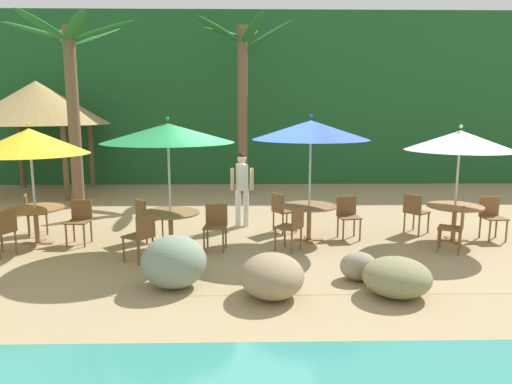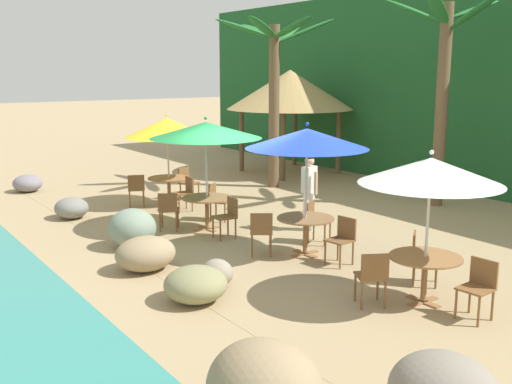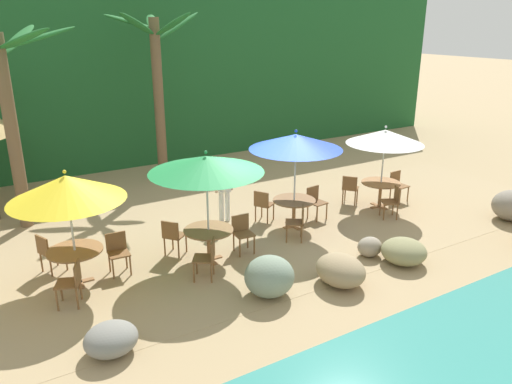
# 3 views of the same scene
# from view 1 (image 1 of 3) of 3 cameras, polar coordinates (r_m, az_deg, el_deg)

# --- Properties ---
(ground_plane) EXTENTS (120.00, 120.00, 0.00)m
(ground_plane) POSITION_cam_1_polar(r_m,az_deg,el_deg) (9.51, -0.75, -6.37)
(ground_plane) COLOR tan
(terrace_deck) EXTENTS (18.00, 5.20, 0.01)m
(terrace_deck) POSITION_cam_1_polar(r_m,az_deg,el_deg) (9.51, -0.75, -6.35)
(terrace_deck) COLOR tan
(terrace_deck) RESTS_ON ground
(foliage_backdrop) EXTENTS (28.00, 2.40, 6.00)m
(foliage_backdrop) POSITION_cam_1_polar(r_m,az_deg,el_deg) (18.13, -0.99, 10.96)
(foliage_backdrop) COLOR #1E5628
(foliage_backdrop) RESTS_ON ground
(rock_seawall) EXTENTS (17.20, 2.64, 0.98)m
(rock_seawall) POSITION_cam_1_polar(r_m,az_deg,el_deg) (7.57, 26.69, -8.89)
(rock_seawall) COLOR #89855A
(rock_seawall) RESTS_ON ground
(umbrella_yellow) EXTENTS (2.23, 2.23, 2.41)m
(umbrella_yellow) POSITION_cam_1_polar(r_m,az_deg,el_deg) (10.21, -25.46, 5.49)
(umbrella_yellow) COLOR silver
(umbrella_yellow) RESTS_ON ground
(dining_table_yellow) EXTENTS (1.10, 1.10, 0.74)m
(dining_table_yellow) POSITION_cam_1_polar(r_m,az_deg,el_deg) (10.39, -24.88, -2.40)
(dining_table_yellow) COLOR olive
(dining_table_yellow) RESTS_ON ground
(chair_yellow_seaward) EXTENTS (0.45, 0.45, 0.87)m
(chair_yellow_seaward) POSITION_cam_1_polar(r_m,az_deg,el_deg) (10.13, -20.33, -2.98)
(chair_yellow_seaward) COLOR brown
(chair_yellow_seaward) RESTS_ON ground
(chair_yellow_inland) EXTENTS (0.55, 0.55, 0.87)m
(chair_yellow_inland) POSITION_cam_1_polar(r_m,az_deg,el_deg) (11.25, -25.21, -2.08)
(chair_yellow_inland) COLOR brown
(chair_yellow_inland) RESTS_ON ground
(chair_yellow_left) EXTENTS (0.56, 0.55, 0.87)m
(chair_yellow_left) POSITION_cam_1_polar(r_m,az_deg,el_deg) (9.80, -28.05, -3.96)
(chair_yellow_left) COLOR brown
(chair_yellow_left) RESTS_ON ground
(umbrella_green) EXTENTS (2.45, 2.45, 2.52)m
(umbrella_green) POSITION_cam_1_polar(r_m,az_deg,el_deg) (8.97, -10.51, 6.95)
(umbrella_green) COLOR silver
(umbrella_green) RESTS_ON ground
(dining_table_green) EXTENTS (1.10, 1.10, 0.74)m
(dining_table_green) POSITION_cam_1_polar(r_m,az_deg,el_deg) (9.19, -10.19, -3.15)
(dining_table_green) COLOR olive
(dining_table_green) RESTS_ON ground
(chair_green_seaward) EXTENTS (0.46, 0.47, 0.87)m
(chair_green_seaward) POSITION_cam_1_polar(r_m,az_deg,el_deg) (9.12, -4.84, -3.77)
(chair_green_seaward) COLOR brown
(chair_green_seaward) RESTS_ON ground
(chair_green_inland) EXTENTS (0.60, 0.59, 0.87)m
(chair_green_inland) POSITION_cam_1_polar(r_m,az_deg,el_deg) (9.91, -13.03, -2.90)
(chair_green_inland) COLOR brown
(chair_green_inland) RESTS_ON ground
(chair_green_left) EXTENTS (0.59, 0.59, 0.87)m
(chair_green_left) POSITION_cam_1_polar(r_m,az_deg,el_deg) (8.56, -13.56, -4.93)
(chair_green_left) COLOR brown
(chair_green_left) RESTS_ON ground
(umbrella_blue) EXTENTS (2.33, 2.33, 2.56)m
(umbrella_blue) POSITION_cam_1_polar(r_m,az_deg,el_deg) (9.52, 6.58, 7.38)
(umbrella_blue) COLOR silver
(umbrella_blue) RESTS_ON ground
(dining_table_blue) EXTENTS (1.10, 1.10, 0.74)m
(dining_table_blue) POSITION_cam_1_polar(r_m,az_deg,el_deg) (9.73, 6.39, -2.32)
(dining_table_blue) COLOR olive
(dining_table_blue) RESTS_ON ground
(chair_blue_seaward) EXTENTS (0.47, 0.48, 0.87)m
(chair_blue_seaward) POSITION_cam_1_polar(r_m,az_deg,el_deg) (10.08, 10.94, -2.60)
(chair_blue_seaward) COLOR brown
(chair_blue_seaward) RESTS_ON ground
(chair_blue_inland) EXTENTS (0.58, 0.58, 0.87)m
(chair_blue_inland) POSITION_cam_1_polar(r_m,az_deg,el_deg) (10.37, 3.08, -2.09)
(chair_blue_inland) COLOR brown
(chair_blue_inland) RESTS_ON ground
(chair_blue_left) EXTENTS (0.59, 0.59, 0.87)m
(chair_blue_left) POSITION_cam_1_polar(r_m,az_deg,el_deg) (8.98, 4.40, -3.98)
(chair_blue_left) COLOR brown
(chair_blue_left) RESTS_ON ground
(umbrella_white) EXTENTS (2.13, 2.13, 2.36)m
(umbrella_white) POSITION_cam_1_polar(r_m,az_deg,el_deg) (10.26, 23.23, 5.68)
(umbrella_white) COLOR silver
(umbrella_white) RESTS_ON ground
(dining_table_white) EXTENTS (1.10, 1.10, 0.74)m
(dining_table_white) POSITION_cam_1_polar(r_m,az_deg,el_deg) (10.45, 22.70, -2.19)
(dining_table_white) COLOR olive
(dining_table_white) RESTS_ON ground
(chair_white_seaward) EXTENTS (0.45, 0.46, 0.87)m
(chair_white_seaward) POSITION_cam_1_polar(r_m,az_deg,el_deg) (10.97, 26.37, -2.45)
(chair_white_seaward) COLOR brown
(chair_white_seaward) RESTS_ON ground
(chair_white_inland) EXTENTS (0.60, 0.59, 0.87)m
(chair_white_inland) POSITION_cam_1_polar(r_m,az_deg,el_deg) (10.80, 18.46, -2.10)
(chair_white_inland) COLOR brown
(chair_white_inland) RESTS_ON ground
(chair_white_left) EXTENTS (0.58, 0.57, 0.87)m
(chair_white_left) POSITION_cam_1_polar(r_m,az_deg,el_deg) (9.63, 22.78, -3.78)
(chair_white_left) COLOR brown
(chair_white_left) RESTS_ON ground
(palm_tree_nearest) EXTENTS (3.57, 3.40, 5.02)m
(palm_tree_nearest) POSITION_cam_1_polar(r_m,az_deg,el_deg) (13.90, -21.17, 12.72)
(palm_tree_nearest) COLOR brown
(palm_tree_nearest) RESTS_ON ground
(palm_tree_second) EXTENTS (2.98, 3.13, 5.37)m
(palm_tree_second) POSITION_cam_1_polar(r_m,az_deg,el_deg) (15.10, -1.64, 13.24)
(palm_tree_second) COLOR brown
(palm_tree_second) RESTS_ON ground
(palapa_hut) EXTENTS (4.35, 4.35, 3.52)m
(palapa_hut) POSITION_cam_1_polar(r_m,az_deg,el_deg) (16.46, -24.73, 9.64)
(palapa_hut) COLOR brown
(palapa_hut) RESTS_ON ground
(waiter_in_white) EXTENTS (0.52, 0.38, 1.70)m
(waiter_in_white) POSITION_cam_1_polar(r_m,az_deg,el_deg) (10.79, -1.69, 0.96)
(waiter_in_white) COLOR white
(waiter_in_white) RESTS_ON ground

